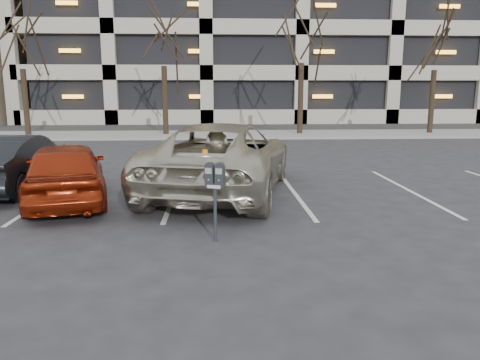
{
  "coord_description": "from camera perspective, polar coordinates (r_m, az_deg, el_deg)",
  "views": [
    {
      "loc": [
        -0.44,
        -8.44,
        2.4
      ],
      "look_at": [
        -0.07,
        -1.39,
        1.02
      ],
      "focal_mm": 35.0,
      "sensor_mm": 36.0,
      "label": 1
    }
  ],
  "objects": [
    {
      "name": "tree_b",
      "position": [
        24.79,
        -9.41,
        18.53
      ],
      "size": [
        3.47,
        3.47,
        7.88
      ],
      "color": "black",
      "rests_on": "ground"
    },
    {
      "name": "tree_d",
      "position": [
        27.15,
        22.93,
        16.57
      ],
      "size": [
        3.3,
        3.3,
        7.5
      ],
      "color": "black",
      "rests_on": "ground"
    },
    {
      "name": "car_dark",
      "position": [
        12.38,
        -25.71,
        1.92
      ],
      "size": [
        1.55,
        4.13,
        1.35
      ],
      "primitive_type": "imported",
      "rotation": [
        0.0,
        0.0,
        3.11
      ],
      "color": "black",
      "rests_on": "ground"
    },
    {
      "name": "stall_lines",
      "position": [
        11.04,
        -7.95,
        -1.6
      ],
      "size": [
        16.9,
        5.2,
        0.0
      ],
      "color": "silver",
      "rests_on": "ground"
    },
    {
      "name": "parking_garage",
      "position": [
        44.6,
        14.05,
        19.57
      ],
      "size": [
        52.0,
        20.0,
        19.0
      ],
      "color": "black",
      "rests_on": "ground"
    },
    {
      "name": "parking_meter",
      "position": [
        7.34,
        -3.09,
        -0.3
      ],
      "size": [
        0.34,
        0.22,
        1.25
      ],
      "rotation": [
        0.0,
        0.0,
        -0.34
      ],
      "color": "black",
      "rests_on": "ground"
    },
    {
      "name": "tree_c",
      "position": [
        25.09,
        7.63,
        19.11
      ],
      "size": [
        3.63,
        3.63,
        8.26
      ],
      "color": "black",
      "rests_on": "ground"
    },
    {
      "name": "sidewalk",
      "position": [
        24.55,
        -1.99,
        5.55
      ],
      "size": [
        80.0,
        4.0,
        0.12
      ],
      "primitive_type": "cube",
      "color": "gray",
      "rests_on": "ground"
    },
    {
      "name": "tree_a",
      "position": [
        26.42,
        -25.34,
        16.61
      ],
      "size": [
        3.31,
        3.31,
        7.52
      ],
      "color": "black",
      "rests_on": "ground"
    },
    {
      "name": "ground",
      "position": [
        8.78,
        -0.04,
        -4.83
      ],
      "size": [
        140.0,
        140.0,
        0.0
      ],
      "primitive_type": "plane",
      "color": "#28282B",
      "rests_on": "ground"
    },
    {
      "name": "suv_silver",
      "position": [
        10.93,
        -2.24,
        2.72
      ],
      "size": [
        3.97,
        6.37,
        1.65
      ],
      "rotation": [
        0.0,
        0.0,
        2.92
      ],
      "color": "beige",
      "rests_on": "ground"
    },
    {
      "name": "car_red",
      "position": [
        10.58,
        -20.47,
        0.94
      ],
      "size": [
        2.56,
        4.23,
        1.35
      ],
      "primitive_type": "imported",
      "rotation": [
        0.0,
        0.0,
        3.4
      ],
      "color": "maroon",
      "rests_on": "ground"
    }
  ]
}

